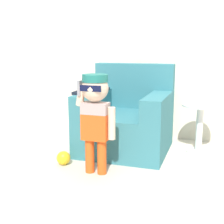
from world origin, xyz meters
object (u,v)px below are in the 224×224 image
(person_child, at_px, (96,108))
(toy_ball, at_px, (64,158))
(side_table, at_px, (200,124))
(armchair, at_px, (126,120))

(person_child, distance_m, toy_ball, 0.66)
(toy_ball, bearing_deg, person_child, -13.42)
(side_table, bearing_deg, toy_ball, -146.96)
(person_child, xyz_separation_m, toy_ball, (-0.38, 0.09, -0.54))
(armchair, height_order, toy_ball, armchair)
(toy_ball, bearing_deg, armchair, 55.21)
(armchair, xyz_separation_m, toy_ball, (-0.45, -0.65, -0.27))
(person_child, height_order, toy_ball, person_child)
(toy_ball, bearing_deg, side_table, 33.04)
(armchair, bearing_deg, toy_ball, -124.79)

